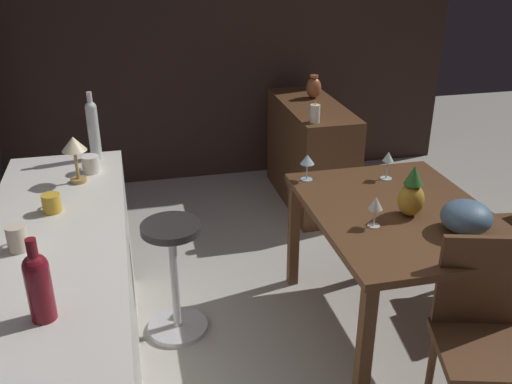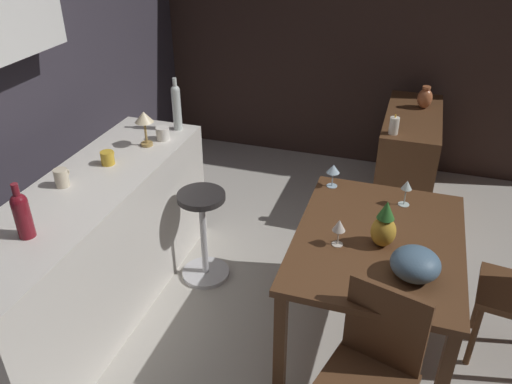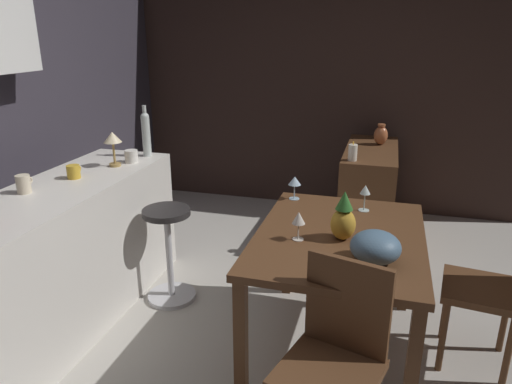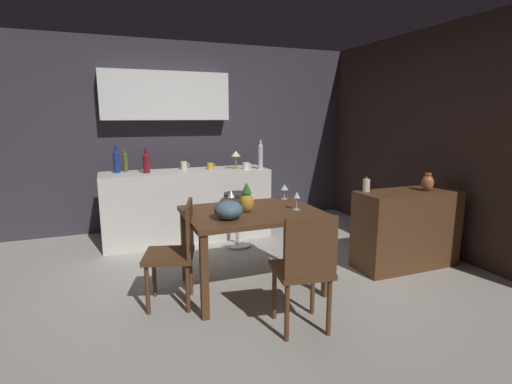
{
  "view_description": "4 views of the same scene",
  "coord_description": "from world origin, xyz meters",
  "px_view_note": "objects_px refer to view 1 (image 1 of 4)",
  "views": [
    {
      "loc": [
        -2.3,
        1.0,
        2.06
      ],
      "look_at": [
        0.21,
        0.41,
        0.87
      ],
      "focal_mm": 39.98,
      "sensor_mm": 36.0,
      "label": 1
    },
    {
      "loc": [
        -2.3,
        -0.39,
        2.38
      ],
      "look_at": [
        0.27,
        0.43,
        0.79
      ],
      "focal_mm": 36.05,
      "sensor_mm": 36.0,
      "label": 2
    },
    {
      "loc": [
        -2.3,
        -0.53,
        1.8
      ],
      "look_at": [
        0.59,
        0.29,
        0.76
      ],
      "focal_mm": 33.04,
      "sensor_mm": 36.0,
      "label": 3
    },
    {
      "loc": [
        -1.09,
        -3.49,
        1.58
      ],
      "look_at": [
        0.45,
        0.48,
        0.74
      ],
      "focal_mm": 26.96,
      "sensor_mm": 36.0,
      "label": 4
    }
  ],
  "objects_px": {
    "wine_glass_right": "(307,160)",
    "dining_table": "(399,225)",
    "wine_bottle_ruby": "(38,284)",
    "vase_copper": "(314,87)",
    "cup_white": "(91,164)",
    "chair_near_window": "(482,332)",
    "bar_stool": "(174,276)",
    "sideboard_cabinet": "(311,153)",
    "fruit_bowl": "(466,217)",
    "cup_cream": "(17,238)",
    "cup_mustard": "(52,203)",
    "wine_glass_center": "(388,158)",
    "wine_bottle_clear": "(93,128)",
    "pillar_candle_tall": "(315,114)",
    "pineapple_centerpiece": "(411,194)",
    "counter_lamp": "(74,148)",
    "wine_glass_left": "(376,204)"
  },
  "relations": [
    {
      "from": "sideboard_cabinet",
      "to": "chair_near_window",
      "type": "relative_size",
      "value": 1.24
    },
    {
      "from": "dining_table",
      "to": "sideboard_cabinet",
      "type": "bearing_deg",
      "value": -2.93
    },
    {
      "from": "wine_glass_right",
      "to": "wine_glass_center",
      "type": "xyz_separation_m",
      "value": [
        -0.09,
        -0.46,
        0.01
      ]
    },
    {
      "from": "cup_white",
      "to": "cup_cream",
      "type": "xyz_separation_m",
      "value": [
        -0.76,
        0.26,
        0.01
      ]
    },
    {
      "from": "pineapple_centerpiece",
      "to": "vase_copper",
      "type": "bearing_deg",
      "value": -3.9
    },
    {
      "from": "fruit_bowl",
      "to": "vase_copper",
      "type": "distance_m",
      "value": 2.16
    },
    {
      "from": "fruit_bowl",
      "to": "cup_mustard",
      "type": "xyz_separation_m",
      "value": [
        0.34,
        1.89,
        0.13
      ]
    },
    {
      "from": "dining_table",
      "to": "pineapple_centerpiece",
      "type": "bearing_deg",
      "value": -163.18
    },
    {
      "from": "wine_glass_right",
      "to": "fruit_bowl",
      "type": "relative_size",
      "value": 0.64
    },
    {
      "from": "pineapple_centerpiece",
      "to": "cup_white",
      "type": "relative_size",
      "value": 2.12
    },
    {
      "from": "pineapple_centerpiece",
      "to": "wine_bottle_clear",
      "type": "distance_m",
      "value": 1.72
    },
    {
      "from": "bar_stool",
      "to": "fruit_bowl",
      "type": "xyz_separation_m",
      "value": [
        -0.52,
        -1.36,
        0.46
      ]
    },
    {
      "from": "chair_near_window",
      "to": "wine_glass_right",
      "type": "xyz_separation_m",
      "value": [
        1.18,
        0.42,
        0.37
      ]
    },
    {
      "from": "wine_bottle_ruby",
      "to": "counter_lamp",
      "type": "relative_size",
      "value": 1.23
    },
    {
      "from": "vase_copper",
      "to": "sideboard_cabinet",
      "type": "bearing_deg",
      "value": 160.18
    },
    {
      "from": "sideboard_cabinet",
      "to": "wine_glass_right",
      "type": "xyz_separation_m",
      "value": [
        -1.22,
        0.44,
        0.45
      ]
    },
    {
      "from": "wine_bottle_clear",
      "to": "vase_copper",
      "type": "relative_size",
      "value": 2.03
    },
    {
      "from": "sideboard_cabinet",
      "to": "wine_glass_left",
      "type": "xyz_separation_m",
      "value": [
        -1.84,
        0.29,
        0.45
      ]
    },
    {
      "from": "cup_cream",
      "to": "cup_white",
      "type": "bearing_deg",
      "value": -18.76
    },
    {
      "from": "wine_bottle_ruby",
      "to": "bar_stool",
      "type": "bearing_deg",
      "value": -26.38
    },
    {
      "from": "dining_table",
      "to": "wine_bottle_clear",
      "type": "distance_m",
      "value": 1.72
    },
    {
      "from": "chair_near_window",
      "to": "vase_copper",
      "type": "bearing_deg",
      "value": -1.81
    },
    {
      "from": "pineapple_centerpiece",
      "to": "fruit_bowl",
      "type": "bearing_deg",
      "value": -141.53
    },
    {
      "from": "chair_near_window",
      "to": "bar_stool",
      "type": "bearing_deg",
      "value": 52.67
    },
    {
      "from": "wine_glass_left",
      "to": "cup_white",
      "type": "distance_m",
      "value": 1.48
    },
    {
      "from": "wine_glass_center",
      "to": "wine_bottle_clear",
      "type": "distance_m",
      "value": 1.66
    },
    {
      "from": "wine_glass_right",
      "to": "dining_table",
      "type": "bearing_deg",
      "value": -144.08
    },
    {
      "from": "fruit_bowl",
      "to": "bar_stool",
      "type": "bearing_deg",
      "value": 68.94
    },
    {
      "from": "pineapple_centerpiece",
      "to": "pillar_candle_tall",
      "type": "relative_size",
      "value": 1.75
    },
    {
      "from": "wine_glass_left",
      "to": "cup_white",
      "type": "bearing_deg",
      "value": 64.77
    },
    {
      "from": "pillar_candle_tall",
      "to": "vase_copper",
      "type": "height_order",
      "value": "vase_copper"
    },
    {
      "from": "wine_glass_left",
      "to": "counter_lamp",
      "type": "relative_size",
      "value": 0.65
    },
    {
      "from": "sideboard_cabinet",
      "to": "wine_glass_center",
      "type": "relative_size",
      "value": 6.62
    },
    {
      "from": "wine_glass_right",
      "to": "sideboard_cabinet",
      "type": "bearing_deg",
      "value": -19.82
    },
    {
      "from": "wine_glass_right",
      "to": "wine_bottle_clear",
      "type": "relative_size",
      "value": 0.41
    },
    {
      "from": "bar_stool",
      "to": "counter_lamp",
      "type": "height_order",
      "value": "counter_lamp"
    },
    {
      "from": "wine_glass_right",
      "to": "cup_white",
      "type": "bearing_deg",
      "value": 89.54
    },
    {
      "from": "chair_near_window",
      "to": "cup_mustard",
      "type": "distance_m",
      "value": 1.98
    },
    {
      "from": "bar_stool",
      "to": "wine_glass_right",
      "type": "relative_size",
      "value": 4.33
    },
    {
      "from": "cup_mustard",
      "to": "vase_copper",
      "type": "xyz_separation_m",
      "value": [
        1.83,
        -1.85,
        -0.04
      ]
    },
    {
      "from": "wine_glass_right",
      "to": "cup_white",
      "type": "xyz_separation_m",
      "value": [
        0.01,
        1.19,
        0.08
      ]
    },
    {
      "from": "sideboard_cabinet",
      "to": "counter_lamp",
      "type": "bearing_deg",
      "value": 128.28
    },
    {
      "from": "fruit_bowl",
      "to": "cup_white",
      "type": "height_order",
      "value": "cup_white"
    },
    {
      "from": "cup_white",
      "to": "pineapple_centerpiece",
      "type": "bearing_deg",
      "value": -109.62
    },
    {
      "from": "fruit_bowl",
      "to": "counter_lamp",
      "type": "relative_size",
      "value": 1.0
    },
    {
      "from": "wine_glass_right",
      "to": "counter_lamp",
      "type": "xyz_separation_m",
      "value": [
        -0.11,
        1.25,
        0.22
      ]
    },
    {
      "from": "sideboard_cabinet",
      "to": "counter_lamp",
      "type": "relative_size",
      "value": 4.56
    },
    {
      "from": "wine_bottle_ruby",
      "to": "vase_copper",
      "type": "xyz_separation_m",
      "value": [
        2.63,
        -1.81,
        -0.13
      ]
    },
    {
      "from": "wine_glass_right",
      "to": "pillar_candle_tall",
      "type": "xyz_separation_m",
      "value": [
        0.78,
        -0.31,
        0.02
      ]
    },
    {
      "from": "fruit_bowl",
      "to": "cup_mustard",
      "type": "height_order",
      "value": "cup_mustard"
    }
  ]
}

